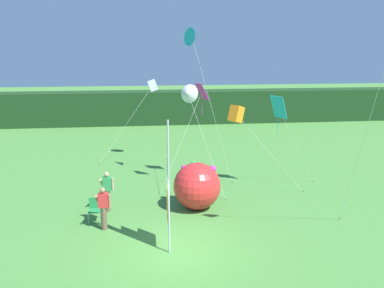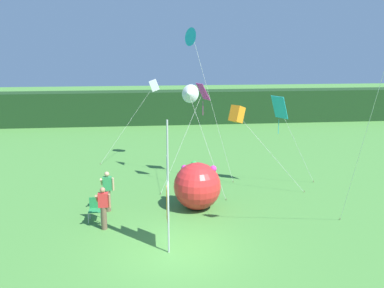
{
  "view_description": "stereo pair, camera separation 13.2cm",
  "coord_description": "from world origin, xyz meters",
  "px_view_note": "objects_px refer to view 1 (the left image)",
  "views": [
    {
      "loc": [
        -0.94,
        -13.1,
        6.73
      ],
      "look_at": [
        0.91,
        2.25,
        3.13
      ],
      "focal_mm": 39.7,
      "sensor_mm": 36.0,
      "label": 1
    },
    {
      "loc": [
        -0.81,
        -13.11,
        6.73
      ],
      "look_at": [
        0.91,
        2.25,
        3.13
      ],
      "focal_mm": 39.7,
      "sensor_mm": 36.0,
      "label": 2
    }
  ],
  "objects_px": {
    "kite_cyan_delta_1": "(192,38)",
    "kite_white_delta_2": "(188,94)",
    "banner_flag": "(168,188)",
    "kite_magenta_diamond_6": "(201,95)",
    "kite_orange_box_4": "(236,114)",
    "person_near_banner": "(107,190)",
    "kite_white_box_5": "(153,86)",
    "inflatable_balloon": "(197,186)",
    "person_mid_field": "(103,207)",
    "kite_cyan_diamond_3": "(279,109)",
    "folding_chair": "(95,208)"
  },
  "relations": [
    {
      "from": "kite_cyan_delta_1",
      "to": "kite_white_delta_2",
      "type": "height_order",
      "value": "kite_cyan_delta_1"
    },
    {
      "from": "banner_flag",
      "to": "kite_magenta_diamond_6",
      "type": "distance_m",
      "value": 8.05
    },
    {
      "from": "banner_flag",
      "to": "kite_magenta_diamond_6",
      "type": "xyz_separation_m",
      "value": [
        2.13,
        7.45,
        2.18
      ]
    },
    {
      "from": "kite_orange_box_4",
      "to": "kite_magenta_diamond_6",
      "type": "distance_m",
      "value": 2.39
    },
    {
      "from": "kite_white_delta_2",
      "to": "kite_orange_box_4",
      "type": "relative_size",
      "value": 1.22
    },
    {
      "from": "person_near_banner",
      "to": "kite_cyan_delta_1",
      "type": "relative_size",
      "value": 0.23
    },
    {
      "from": "kite_white_box_5",
      "to": "inflatable_balloon",
      "type": "bearing_deg",
      "value": -79.41
    },
    {
      "from": "person_mid_field",
      "to": "kite_magenta_diamond_6",
      "type": "bearing_deg",
      "value": 51.82
    },
    {
      "from": "kite_orange_box_4",
      "to": "person_mid_field",
      "type": "bearing_deg",
      "value": -146.81
    },
    {
      "from": "inflatable_balloon",
      "to": "kite_magenta_diamond_6",
      "type": "distance_m",
      "value": 5.23
    },
    {
      "from": "kite_white_delta_2",
      "to": "kite_cyan_diamond_3",
      "type": "bearing_deg",
      "value": -9.67
    },
    {
      "from": "person_near_banner",
      "to": "kite_orange_box_4",
      "type": "bearing_deg",
      "value": 19.19
    },
    {
      "from": "inflatable_balloon",
      "to": "kite_white_box_5",
      "type": "xyz_separation_m",
      "value": [
        -1.54,
        8.22,
        3.43
      ]
    },
    {
      "from": "banner_flag",
      "to": "kite_white_delta_2",
      "type": "relative_size",
      "value": 0.9
    },
    {
      "from": "inflatable_balloon",
      "to": "kite_magenta_diamond_6",
      "type": "relative_size",
      "value": 0.4
    },
    {
      "from": "person_near_banner",
      "to": "folding_chair",
      "type": "xyz_separation_m",
      "value": [
        -0.42,
        -0.88,
        -0.4
      ]
    },
    {
      "from": "inflatable_balloon",
      "to": "person_near_banner",
      "type": "bearing_deg",
      "value": 178.06
    },
    {
      "from": "person_mid_field",
      "to": "banner_flag",
      "type": "bearing_deg",
      "value": -38.42
    },
    {
      "from": "kite_cyan_diamond_3",
      "to": "kite_magenta_diamond_6",
      "type": "bearing_deg",
      "value": 153.18
    },
    {
      "from": "person_near_banner",
      "to": "kite_white_delta_2",
      "type": "xyz_separation_m",
      "value": [
        3.68,
        2.81,
        3.62
      ]
    },
    {
      "from": "inflatable_balloon",
      "to": "kite_magenta_diamond_6",
      "type": "height_order",
      "value": "kite_magenta_diamond_6"
    },
    {
      "from": "kite_magenta_diamond_6",
      "to": "kite_cyan_diamond_3",
      "type": "bearing_deg",
      "value": -26.82
    },
    {
      "from": "folding_chair",
      "to": "kite_white_delta_2",
      "type": "relative_size",
      "value": 0.18
    },
    {
      "from": "person_near_banner",
      "to": "kite_orange_box_4",
      "type": "xyz_separation_m",
      "value": [
        5.81,
        2.02,
        2.74
      ]
    },
    {
      "from": "banner_flag",
      "to": "kite_white_box_5",
      "type": "xyz_separation_m",
      "value": [
        -0.11,
        11.71,
        2.28
      ]
    },
    {
      "from": "kite_cyan_delta_1",
      "to": "kite_white_delta_2",
      "type": "xyz_separation_m",
      "value": [
        -0.28,
        -0.75,
        -2.54
      ]
    },
    {
      "from": "banner_flag",
      "to": "person_near_banner",
      "type": "relative_size",
      "value": 2.63
    },
    {
      "from": "person_near_banner",
      "to": "kite_magenta_diamond_6",
      "type": "relative_size",
      "value": 0.35
    },
    {
      "from": "kite_white_delta_2",
      "to": "kite_cyan_delta_1",
      "type": "bearing_deg",
      "value": 69.56
    },
    {
      "from": "person_mid_field",
      "to": "kite_cyan_delta_1",
      "type": "height_order",
      "value": "kite_cyan_delta_1"
    },
    {
      "from": "kite_white_delta_2",
      "to": "kite_magenta_diamond_6",
      "type": "distance_m",
      "value": 1.29
    },
    {
      "from": "kite_cyan_diamond_3",
      "to": "inflatable_balloon",
      "type": "bearing_deg",
      "value": -151.84
    },
    {
      "from": "kite_cyan_diamond_3",
      "to": "kite_orange_box_4",
      "type": "xyz_separation_m",
      "value": [
        -2.05,
        -0.07,
        -0.18
      ]
    },
    {
      "from": "kite_orange_box_4",
      "to": "kite_white_box_5",
      "type": "bearing_deg",
      "value": 120.91
    },
    {
      "from": "kite_cyan_diamond_3",
      "to": "kite_magenta_diamond_6",
      "type": "xyz_separation_m",
      "value": [
        -3.45,
        1.74,
        0.5
      ]
    },
    {
      "from": "person_mid_field",
      "to": "kite_white_box_5",
      "type": "distance_m",
      "value": 10.73
    },
    {
      "from": "folding_chair",
      "to": "person_mid_field",
      "type": "bearing_deg",
      "value": -65.75
    },
    {
      "from": "kite_magenta_diamond_6",
      "to": "person_mid_field",
      "type": "bearing_deg",
      "value": -128.18
    },
    {
      "from": "banner_flag",
      "to": "kite_magenta_diamond_6",
      "type": "height_order",
      "value": "kite_magenta_diamond_6"
    },
    {
      "from": "person_near_banner",
      "to": "inflatable_balloon",
      "type": "bearing_deg",
      "value": -1.94
    },
    {
      "from": "kite_white_box_5",
      "to": "kite_magenta_diamond_6",
      "type": "bearing_deg",
      "value": -62.23
    },
    {
      "from": "person_near_banner",
      "to": "folding_chair",
      "type": "relative_size",
      "value": 1.92
    },
    {
      "from": "person_mid_field",
      "to": "kite_cyan_diamond_3",
      "type": "distance_m",
      "value": 9.26
    },
    {
      "from": "inflatable_balloon",
      "to": "kite_cyan_delta_1",
      "type": "distance_m",
      "value": 7.12
    },
    {
      "from": "kite_cyan_delta_1",
      "to": "kite_magenta_diamond_6",
      "type": "relative_size",
      "value": 1.53
    },
    {
      "from": "person_near_banner",
      "to": "kite_cyan_diamond_3",
      "type": "bearing_deg",
      "value": 14.93
    },
    {
      "from": "person_near_banner",
      "to": "kite_cyan_delta_1",
      "type": "height_order",
      "value": "kite_cyan_delta_1"
    },
    {
      "from": "inflatable_balloon",
      "to": "kite_cyan_diamond_3",
      "type": "bearing_deg",
      "value": 28.16
    },
    {
      "from": "kite_cyan_diamond_3",
      "to": "kite_magenta_diamond_6",
      "type": "relative_size",
      "value": 0.91
    },
    {
      "from": "kite_orange_box_4",
      "to": "kite_magenta_diamond_6",
      "type": "xyz_separation_m",
      "value": [
        -1.4,
        1.82,
        0.68
      ]
    }
  ]
}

